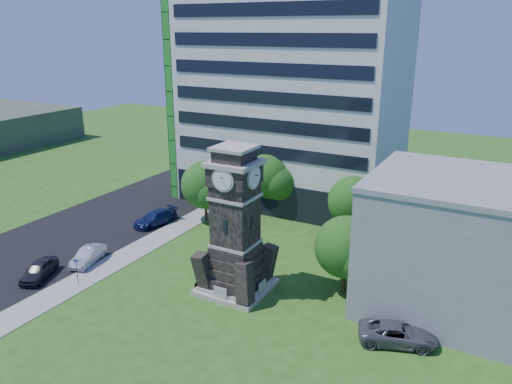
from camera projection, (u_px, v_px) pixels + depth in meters
The scene contains 16 objects.
ground at pixel (193, 291), 41.39m from camera, with size 160.00×160.00×0.00m, color #275518.
sidewalk at pixel (144, 246), 49.88m from camera, with size 3.00×70.00×0.06m, color gray.
street at pixel (84, 230), 53.76m from camera, with size 14.00×80.00×0.02m, color black.
clock_tower at pixel (235, 231), 40.03m from camera, with size 5.40×5.40×12.22m.
office_tall at pixel (292, 85), 59.91m from camera, with size 26.20×15.11×28.60m.
office_low at pixel (471, 247), 37.31m from camera, with size 15.20×12.20×10.40m.
car_street_south at pixel (39, 270), 43.36m from camera, with size 1.79×4.45×1.52m, color black.
car_street_mid at pixel (88, 256), 46.12m from camera, with size 1.52×4.36×1.44m, color #9B9EA2.
car_street_north at pixel (155, 218), 55.16m from camera, with size 2.13×5.24×1.52m, color #111A4C.
car_east_lot at pixel (398, 334), 34.32m from camera, with size 2.47×5.35×1.49m, color #57585D.
park_bench at pixel (207, 287), 40.86m from camera, with size 2.04×0.54×1.05m.
street_sign at pixel (77, 269), 42.07m from camera, with size 0.55×0.06×2.31m.
tree_nw at pixel (206, 186), 55.39m from camera, with size 5.91×5.38×6.88m.
tree_nc at pixel (274, 175), 57.75m from camera, with size 6.69×6.08×7.78m.
tree_ne at pixel (353, 203), 49.66m from camera, with size 5.50×5.00×6.89m.
tree_east at pixel (347, 249), 40.04m from camera, with size 5.58×5.07×6.58m.
Camera 1 is at (22.25, -29.69, 20.77)m, focal length 35.00 mm.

